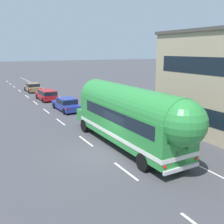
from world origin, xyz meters
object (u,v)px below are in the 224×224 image
car_lead (67,104)px  car_second (47,94)px  car_third (33,87)px  painted_bus (131,115)px

car_lead → car_second: size_ratio=1.06×
car_second → car_lead: bearing=-87.4°
car_lead → car_third: 15.08m
painted_bus → car_lead: painted_bus is taller
painted_bus → car_third: size_ratio=2.90×
painted_bus → car_third: 27.91m
painted_bus → car_third: bearing=90.5°
painted_bus → car_third: (-0.25, 27.86, -1.57)m
painted_bus → car_third: painted_bus is taller
car_lead → car_second: same height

